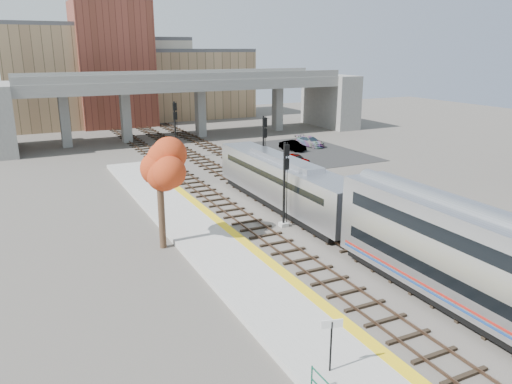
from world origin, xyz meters
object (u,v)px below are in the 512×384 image
locomotive (284,182)px  car_b (293,146)px  car_a (296,159)px  signal_mast_far (175,131)px  signal_mast_near (285,188)px  car_c (310,141)px  signal_mast_mid (264,152)px  tree (159,169)px

locomotive → car_b: bearing=58.1°
car_a → signal_mast_far: bearing=124.6°
signal_mast_near → signal_mast_far: size_ratio=0.94×
car_a → car_c: size_ratio=0.77×
signal_mast_mid → car_c: (14.30, 14.40, -2.51)m
signal_mast_mid → tree: bearing=-139.4°
locomotive → car_c: 27.39m
car_b → locomotive: bearing=-137.6°
locomotive → signal_mast_far: 22.60m
signal_mast_near → car_c: 31.78m
signal_mast_mid → car_a: (7.20, 6.00, -2.57)m
car_c → locomotive: bearing=-139.8°
signal_mast_mid → car_b: size_ratio=1.73×
locomotive → car_c: (16.30, 21.95, -1.59)m
locomotive → signal_mast_near: signal_mast_near is taller
locomotive → signal_mast_mid: (2.00, 7.55, 0.92)m
car_c → car_b: bearing=-170.8°
car_a → car_b: 7.79m
signal_mast_mid → tree: 17.59m
signal_mast_near → car_a: signal_mast_near is taller
locomotive → signal_mast_far: (-2.10, 22.48, 1.03)m
locomotive → car_a: 16.46m
locomotive → signal_mast_near: (-2.10, -3.86, 0.72)m
locomotive → car_a: bearing=55.8°
tree → car_b: 34.46m
car_a → car_c: bearing=32.7°
signal_mast_far → car_a: bearing=-38.3°
locomotive → car_c: bearing=53.4°
car_a → tree: bearing=-156.8°
locomotive → car_a: locomotive is taller
signal_mast_near → signal_mast_far: 26.34m
signal_mast_far → car_c: (18.40, -0.53, -2.62)m
signal_mast_mid → locomotive: bearing=-104.8°
car_a → signal_mast_near: bearing=-140.1°
signal_mast_far → car_a: 14.65m
signal_mast_near → car_b: size_ratio=1.66×
tree → car_c: tree is taller
tree → car_c: (27.55, 25.77, -4.64)m
locomotive → tree: bearing=-161.3°
locomotive → signal_mast_mid: 7.87m
car_b → signal_mast_mid: bearing=-145.5°
signal_mast_near → car_a: bearing=57.0°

